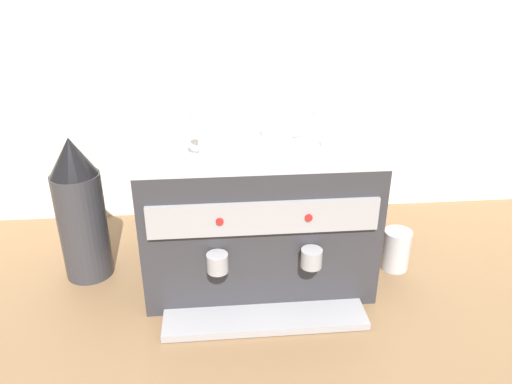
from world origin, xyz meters
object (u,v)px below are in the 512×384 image
Objects in this scene: ceramic_cup_4 at (174,146)px; ceramic_bowl_1 at (293,121)px; ceramic_cup_2 at (183,113)px; ceramic_cup_3 at (279,128)px; milk_pitcher at (396,250)px; espresso_machine at (256,206)px; ceramic_cup_0 at (327,105)px; ceramic_bowl_2 at (340,141)px; ceramic_cup_1 at (210,142)px; coffee_grinder at (80,210)px; ceramic_bowl_0 at (202,136)px.

ceramic_bowl_1 is (0.34, 0.22, -0.02)m from ceramic_cup_4.
ceramic_cup_4 is (-0.01, -0.26, -0.01)m from ceramic_cup_2.
ceramic_cup_3 reaches higher than milk_pitcher.
ceramic_cup_0 reaches higher than espresso_machine.
ceramic_cup_2 reaches higher than ceramic_bowl_2.
ceramic_cup_1 is 0.33m from ceramic_bowl_1.
ceramic_cup_4 is (-0.09, -0.01, -0.01)m from ceramic_cup_1.
ceramic_cup_1 is 0.09m from ceramic_cup_4.
ceramic_bowl_0 is at bearing -6.94° from coffee_grinder.
espresso_machine is 1.44× the size of coffee_grinder.
ceramic_bowl_1 is (0.27, 0.11, -0.00)m from ceramic_bowl_0.
ceramic_cup_0 is 0.79× the size of ceramic_cup_2.
coffee_grinder is (-0.31, -0.11, -0.25)m from ceramic_cup_2.
ceramic_bowl_0 reaches higher than espresso_machine.
ceramic_bowl_2 reaches higher than espresso_machine.
espresso_machine is at bearing 155.14° from ceramic_cup_3.
ceramic_cup_2 is 1.04× the size of ceramic_bowl_0.
ceramic_cup_4 is at bearing -176.54° from ceramic_cup_1.
ceramic_bowl_2 is (0.15, -0.09, -0.01)m from ceramic_cup_3.
ceramic_cup_1 is (-0.13, -0.14, 0.26)m from espresso_machine.
espresso_machine is at bearing 173.96° from milk_pitcher.
espresso_machine is 6.24× the size of ceramic_bowl_0.
ceramic_cup_4 is 0.99× the size of ceramic_bowl_2.
ceramic_cup_0 reaches higher than ceramic_bowl_1.
ceramic_cup_0 is at bearing 39.76° from ceramic_cup_1.
ceramic_cup_0 is 0.89× the size of ceramic_cup_4.
milk_pitcher is at bearing -6.04° from espresso_machine.
ceramic_cup_4 is at bearing -146.83° from espresso_machine.
ceramic_bowl_1 is at bearing 6.09° from coffee_grinder.
ceramic_bowl_1 is at bearing 33.37° from ceramic_cup_4.
coffee_grinder reaches higher than milk_pitcher.
ceramic_cup_0 reaches higher than coffee_grinder.
ceramic_cup_4 reaches higher than ceramic_bowl_1.
ceramic_cup_3 is 0.12m from ceramic_bowl_1.
ceramic_bowl_2 is at bearing -95.19° from ceramic_cup_0.
ceramic_bowl_1 is at bearing 158.59° from milk_pitcher.
coffee_grinder is (-0.30, 0.15, -0.25)m from ceramic_cup_4.
ceramic_cup_2 is at bearing 110.09° from ceramic_bowl_0.
ceramic_bowl_0 is (-0.15, -0.03, 0.24)m from espresso_machine.
ceramic_cup_4 is 0.73× the size of milk_pitcher.
coffee_grinder is at bearing -173.91° from ceramic_bowl_1.
espresso_machine reaches higher than milk_pitcher.
coffee_grinder is (-0.52, 0.01, 0.00)m from espresso_machine.
ceramic_bowl_2 is at bearing -29.34° from ceramic_cup_3.
ceramic_bowl_0 is 0.79× the size of milk_pitcher.
ceramic_bowl_0 is at bearing -152.63° from ceramic_cup_0.
ceramic_cup_4 is (-0.28, -0.12, -0.00)m from ceramic_cup_3.
ceramic_cup_1 reaches higher than ceramic_bowl_0.
ceramic_cup_1 is at bearing -149.75° from ceramic_cup_3.
ceramic_cup_3 is 0.93× the size of milk_pitcher.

